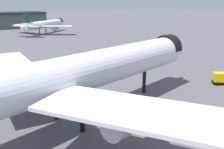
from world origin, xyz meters
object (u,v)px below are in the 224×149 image
airliner_far_taxiway (44,24)px  airliner_near_gate (79,74)px  baggage_tug_wing (69,63)px  service_truck_front (224,78)px  traffic_cone_wingtip (54,68)px  traffic_cone_near_nose (191,74)px

airliner_far_taxiway → airliner_near_gate: bearing=-144.5°
baggage_tug_wing → airliner_near_gate: bearing=152.3°
airliner_near_gate → service_truck_front: size_ratio=11.48×
baggage_tug_wing → traffic_cone_wingtip: 5.74m
traffic_cone_near_nose → airliner_far_taxiway: bearing=90.4°
baggage_tug_wing → traffic_cone_near_nose: bearing=-146.2°
traffic_cone_near_nose → airliner_near_gate: bearing=-168.5°
airliner_far_taxiway → traffic_cone_near_nose: 117.02m
traffic_cone_near_nose → traffic_cone_wingtip: (-29.87, 27.87, 0.06)m
airliner_near_gate → traffic_cone_wingtip: (9.48, 35.88, -8.10)m
airliner_near_gate → airliner_far_taxiway: airliner_near_gate is taller
airliner_near_gate → traffic_cone_wingtip: 37.99m
airliner_near_gate → traffic_cone_wingtip: bearing=61.2°
airliner_far_taxiway → baggage_tug_wing: 90.75m
service_truck_front → traffic_cone_near_nose: (-0.22, 9.96, -1.29)m
baggage_tug_wing → service_truck_front: bearing=-153.8°
service_truck_front → traffic_cone_wingtip: size_ratio=8.15×
service_truck_front → traffic_cone_near_nose: bearing=125.9°
service_truck_front → baggage_tug_wing: size_ratio=1.74×
baggage_tug_wing → traffic_cone_wingtip: bearing=99.4°
traffic_cone_wingtip → traffic_cone_near_nose: bearing=-43.0°
service_truck_front → traffic_cone_wingtip: 48.35m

